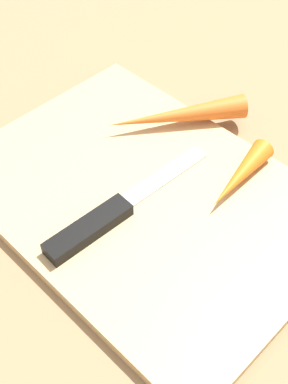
# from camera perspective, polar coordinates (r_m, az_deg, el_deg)

# --- Properties ---
(ground_plane) EXTENTS (1.40, 1.40, 0.00)m
(ground_plane) POSITION_cam_1_polar(r_m,az_deg,el_deg) (0.51, -0.00, -0.89)
(ground_plane) COLOR #8C6D4C
(cutting_board) EXTENTS (0.36, 0.26, 0.01)m
(cutting_board) POSITION_cam_1_polar(r_m,az_deg,el_deg) (0.50, -0.00, -0.45)
(cutting_board) COLOR tan
(cutting_board) RESTS_ON ground_plane
(knife) EXTENTS (0.03, 0.20, 0.01)m
(knife) POSITION_cam_1_polar(r_m,az_deg,el_deg) (0.47, -5.05, -3.26)
(knife) COLOR #B7B7BC
(knife) RESTS_ON cutting_board
(carrot_long) EXTENTS (0.11, 0.15, 0.03)m
(carrot_long) POSITION_cam_1_polar(r_m,az_deg,el_deg) (0.56, 3.71, 8.58)
(carrot_long) COLOR orange
(carrot_long) RESTS_ON cutting_board
(carrot_short) EXTENTS (0.04, 0.10, 0.02)m
(carrot_short) POSITION_cam_1_polar(r_m,az_deg,el_deg) (0.51, 10.74, 1.84)
(carrot_short) COLOR orange
(carrot_short) RESTS_ON cutting_board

